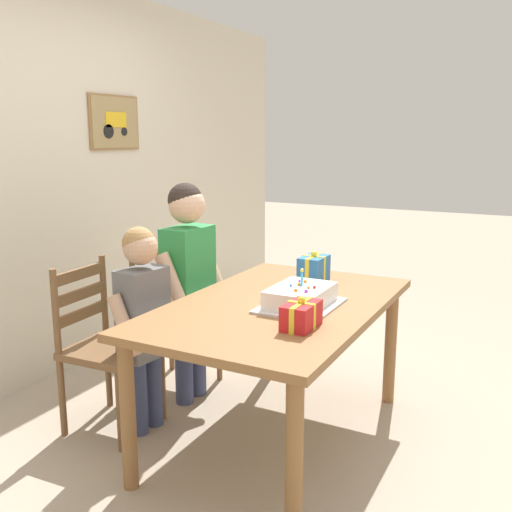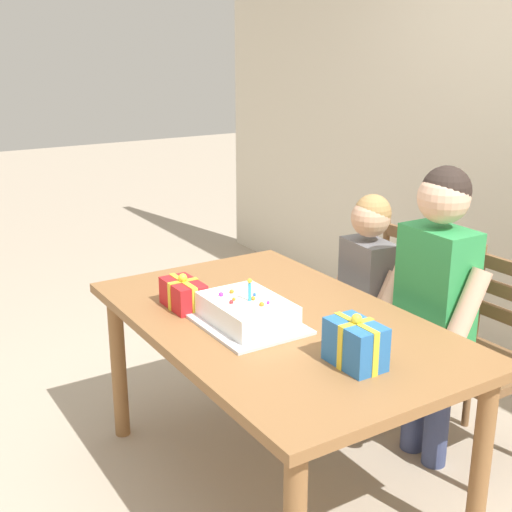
{
  "view_description": "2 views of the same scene",
  "coord_description": "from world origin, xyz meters",
  "px_view_note": "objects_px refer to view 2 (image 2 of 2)",
  "views": [
    {
      "loc": [
        -2.52,
        -1.19,
        1.58
      ],
      "look_at": [
        -0.02,
        0.12,
        0.99
      ],
      "focal_mm": 40.04,
      "sensor_mm": 36.0,
      "label": 1
    },
    {
      "loc": [
        2.05,
        -1.38,
        1.79
      ],
      "look_at": [
        -0.09,
        -0.04,
        0.99
      ],
      "focal_mm": 47.86,
      "sensor_mm": 36.0,
      "label": 2
    }
  ],
  "objects_px": {
    "chair_left": "(389,314)",
    "birthday_cake": "(247,312)",
    "child_younger": "(367,286)",
    "gift_box_beside_cake": "(183,294)",
    "chair_right": "(486,360)",
    "child_older": "(436,289)",
    "gift_box_red_large": "(354,344)",
    "dining_table": "(277,340)"
  },
  "relations": [
    {
      "from": "chair_left",
      "to": "birthday_cake",
      "type": "bearing_deg",
      "value": -74.11
    },
    {
      "from": "birthday_cake",
      "to": "child_younger",
      "type": "xyz_separation_m",
      "value": [
        -0.22,
        0.8,
        -0.12
      ]
    },
    {
      "from": "gift_box_beside_cake",
      "to": "chair_right",
      "type": "relative_size",
      "value": 0.23
    },
    {
      "from": "birthday_cake",
      "to": "child_older",
      "type": "height_order",
      "value": "child_older"
    },
    {
      "from": "child_older",
      "to": "chair_left",
      "type": "bearing_deg",
      "value": 155.95
    },
    {
      "from": "birthday_cake",
      "to": "gift_box_beside_cake",
      "type": "relative_size",
      "value": 2.08
    },
    {
      "from": "gift_box_red_large",
      "to": "chair_left",
      "type": "xyz_separation_m",
      "value": [
        -0.78,
        0.9,
        -0.36
      ]
    },
    {
      "from": "gift_box_red_large",
      "to": "chair_right",
      "type": "relative_size",
      "value": 0.22
    },
    {
      "from": "birthday_cake",
      "to": "dining_table",
      "type": "bearing_deg",
      "value": 82.06
    },
    {
      "from": "gift_box_red_large",
      "to": "chair_left",
      "type": "relative_size",
      "value": 0.22
    },
    {
      "from": "birthday_cake",
      "to": "chair_left",
      "type": "distance_m",
      "value": 1.11
    },
    {
      "from": "birthday_cake",
      "to": "gift_box_red_large",
      "type": "xyz_separation_m",
      "value": [
        0.49,
        0.12,
        0.03
      ]
    },
    {
      "from": "gift_box_beside_cake",
      "to": "gift_box_red_large",
      "type": "bearing_deg",
      "value": 17.98
    },
    {
      "from": "dining_table",
      "to": "child_younger",
      "type": "relative_size",
      "value": 1.39
    },
    {
      "from": "chair_left",
      "to": "dining_table",
      "type": "bearing_deg",
      "value": -70.96
    },
    {
      "from": "gift_box_red_large",
      "to": "child_older",
      "type": "relative_size",
      "value": 0.16
    },
    {
      "from": "gift_box_red_large",
      "to": "gift_box_beside_cake",
      "type": "bearing_deg",
      "value": -162.02
    },
    {
      "from": "gift_box_red_large",
      "to": "chair_left",
      "type": "distance_m",
      "value": 1.24
    },
    {
      "from": "gift_box_beside_cake",
      "to": "chair_right",
      "type": "bearing_deg",
      "value": 62.06
    },
    {
      "from": "gift_box_beside_cake",
      "to": "child_younger",
      "type": "relative_size",
      "value": 0.19
    },
    {
      "from": "child_older",
      "to": "child_younger",
      "type": "relative_size",
      "value": 1.17
    },
    {
      "from": "child_younger",
      "to": "dining_table",
      "type": "bearing_deg",
      "value": -70.26
    },
    {
      "from": "gift_box_red_large",
      "to": "gift_box_beside_cake",
      "type": "xyz_separation_m",
      "value": [
        -0.77,
        -0.25,
        -0.02
      ]
    },
    {
      "from": "gift_box_red_large",
      "to": "child_older",
      "type": "xyz_separation_m",
      "value": [
        -0.28,
        0.68,
        -0.03
      ]
    },
    {
      "from": "dining_table",
      "to": "child_older",
      "type": "bearing_deg",
      "value": 74.71
    },
    {
      "from": "birthday_cake",
      "to": "child_younger",
      "type": "height_order",
      "value": "child_younger"
    },
    {
      "from": "dining_table",
      "to": "child_younger",
      "type": "bearing_deg",
      "value": 109.74
    },
    {
      "from": "birthday_cake",
      "to": "child_younger",
      "type": "bearing_deg",
      "value": 105.63
    },
    {
      "from": "dining_table",
      "to": "chair_left",
      "type": "xyz_separation_m",
      "value": [
        -0.31,
        0.89,
        -0.2
      ]
    },
    {
      "from": "chair_right",
      "to": "chair_left",
      "type": "bearing_deg",
      "value": -179.99
    },
    {
      "from": "chair_left",
      "to": "child_older",
      "type": "height_order",
      "value": "child_older"
    },
    {
      "from": "birthday_cake",
      "to": "chair_left",
      "type": "bearing_deg",
      "value": 105.89
    },
    {
      "from": "gift_box_red_large",
      "to": "child_older",
      "type": "height_order",
      "value": "child_older"
    },
    {
      "from": "dining_table",
      "to": "chair_left",
      "type": "relative_size",
      "value": 1.71
    },
    {
      "from": "dining_table",
      "to": "birthday_cake",
      "type": "bearing_deg",
      "value": -97.94
    },
    {
      "from": "gift_box_beside_cake",
      "to": "chair_left",
      "type": "height_order",
      "value": "chair_left"
    },
    {
      "from": "gift_box_red_large",
      "to": "chair_right",
      "type": "distance_m",
      "value": 0.98
    },
    {
      "from": "birthday_cake",
      "to": "gift_box_red_large",
      "type": "relative_size",
      "value": 2.14
    },
    {
      "from": "dining_table",
      "to": "gift_box_beside_cake",
      "type": "relative_size",
      "value": 7.41
    },
    {
      "from": "child_younger",
      "to": "chair_left",
      "type": "bearing_deg",
      "value": 106.85
    },
    {
      "from": "chair_left",
      "to": "child_younger",
      "type": "xyz_separation_m",
      "value": [
        0.07,
        -0.22,
        0.22
      ]
    },
    {
      "from": "dining_table",
      "to": "gift_box_beside_cake",
      "type": "bearing_deg",
      "value": -140.03
    }
  ]
}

